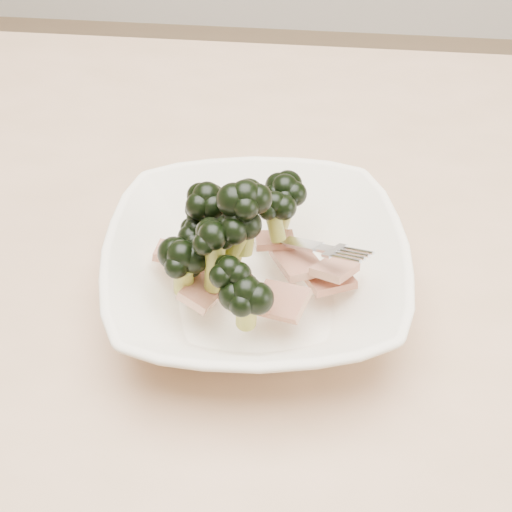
# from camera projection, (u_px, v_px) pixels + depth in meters

# --- Properties ---
(dining_table) EXTENTS (1.20, 0.80, 0.75)m
(dining_table) POSITION_uv_depth(u_px,v_px,m) (229.00, 307.00, 0.75)
(dining_table) COLOR tan
(dining_table) RESTS_ON ground
(broccoli_dish) EXTENTS (0.28, 0.28, 0.14)m
(broccoli_dish) POSITION_uv_depth(u_px,v_px,m) (252.00, 267.00, 0.60)
(broccoli_dish) COLOR white
(broccoli_dish) RESTS_ON dining_table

